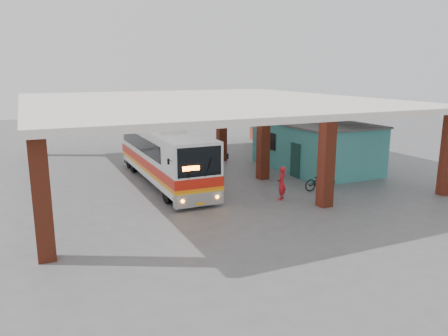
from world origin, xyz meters
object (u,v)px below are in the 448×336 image
at_px(motorcycle, 320,181).
at_px(pedestrian, 282,183).
at_px(red_chair, 263,158).
at_px(coach_bus, 164,154).

bearing_deg(motorcycle, pedestrian, 101.83).
xyz_separation_m(motorcycle, red_chair, (0.52, 7.24, -0.13)).
distance_m(motorcycle, pedestrian, 2.97).
height_order(motorcycle, red_chair, motorcycle).
distance_m(coach_bus, pedestrian, 7.28).
bearing_deg(motorcycle, red_chair, -4.77).
relative_size(coach_bus, pedestrian, 6.84).
relative_size(coach_bus, motorcycle, 5.83).
distance_m(coach_bus, motorcycle, 8.95).
height_order(motorcycle, pedestrian, pedestrian).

